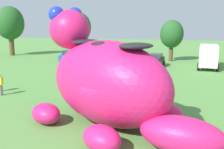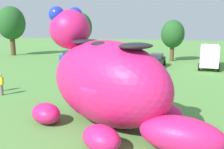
% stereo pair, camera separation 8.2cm
% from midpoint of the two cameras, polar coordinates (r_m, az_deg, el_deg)
% --- Properties ---
extents(ground_plane, '(160.00, 160.00, 0.00)m').
position_cam_midpoint_polar(ground_plane, '(13.74, -0.74, -12.53)').
color(ground_plane, '#568E42').
extents(giant_inflatable_creature, '(12.80, 8.90, 6.59)m').
position_cam_midpoint_polar(giant_inflatable_creature, '(14.19, -0.82, -1.49)').
color(giant_inflatable_creature, '#E01E6B').
rests_on(giant_inflatable_creature, ground).
extents(car_blue, '(1.95, 4.11, 1.72)m').
position_cam_midpoint_polar(car_blue, '(38.70, -9.11, 4.13)').
color(car_blue, '#2347B7').
rests_on(car_blue, ground).
extents(car_silver, '(2.04, 4.15, 1.72)m').
position_cam_midpoint_polar(car_silver, '(36.17, -3.22, 3.77)').
color(car_silver, '#B7BABF').
rests_on(car_silver, ground).
extents(car_green, '(2.03, 4.15, 1.72)m').
position_cam_midpoint_polar(car_green, '(35.59, 2.91, 3.65)').
color(car_green, '#1E7238').
rests_on(car_green, ground).
extents(car_black, '(2.17, 4.22, 1.72)m').
position_cam_midpoint_polar(car_black, '(34.21, 9.94, 3.19)').
color(car_black, black).
rests_on(car_black, ground).
extents(box_truck, '(2.76, 6.54, 2.95)m').
position_cam_midpoint_polar(box_truck, '(34.63, 20.84, 3.96)').
color(box_truck, silver).
rests_on(box_truck, ground).
extents(tree_far_left, '(4.81, 4.81, 8.53)m').
position_cam_midpoint_polar(tree_far_left, '(48.91, -21.41, 10.51)').
color(tree_far_left, brown).
rests_on(tree_far_left, ground).
extents(tree_left, '(4.19, 4.19, 7.44)m').
position_cam_midpoint_polar(tree_left, '(44.44, -7.14, 10.26)').
color(tree_left, brown).
rests_on(tree_left, ground).
extents(tree_mid_left, '(3.44, 3.44, 6.10)m').
position_cam_midpoint_polar(tree_mid_left, '(39.59, 13.37, 8.67)').
color(tree_mid_left, brown).
rests_on(tree_mid_left, ground).
extents(spectator_mid_field, '(0.38, 0.26, 1.71)m').
position_cam_midpoint_polar(spectator_mid_field, '(27.01, -10.47, 1.04)').
color(spectator_mid_field, black).
rests_on(spectator_mid_field, ground).
extents(spectator_by_cars, '(0.38, 0.26, 1.71)m').
position_cam_midpoint_polar(spectator_by_cars, '(21.86, -23.28, -2.08)').
color(spectator_by_cars, '#726656').
rests_on(spectator_by_cars, ground).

